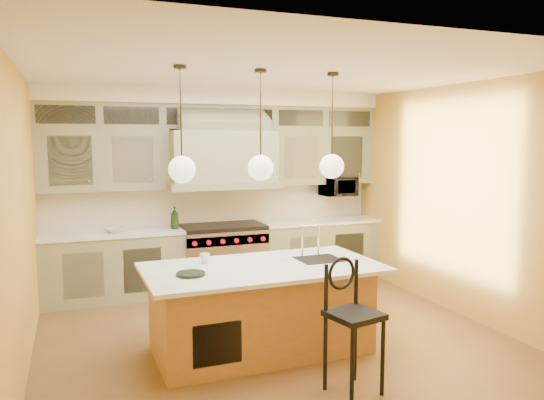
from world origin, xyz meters
name	(u,v)px	position (x,y,z in m)	size (l,w,h in m)	color
floor	(275,339)	(0.00, 0.00, 0.00)	(5.00, 5.00, 0.00)	brown
ceiling	(275,73)	(0.00, 0.00, 2.90)	(5.00, 5.00, 0.00)	white
wall_back	(216,189)	(0.00, 2.50, 1.45)	(5.00, 5.00, 0.00)	gold
wall_front	(415,258)	(0.00, -2.50, 1.45)	(5.00, 5.00, 0.00)	gold
wall_left	(20,223)	(-2.50, 0.00, 1.45)	(5.00, 5.00, 0.00)	gold
wall_right	(462,200)	(2.50, 0.00, 1.45)	(5.00, 5.00, 0.00)	gold
back_cabinetry	(221,192)	(0.00, 2.23, 1.43)	(5.00, 0.77, 2.90)	gray
range	(223,256)	(0.00, 2.14, 0.49)	(1.20, 0.74, 0.96)	silver
kitchen_island	(262,307)	(-0.25, -0.25, 0.47)	(2.43, 1.32, 1.35)	olive
counter_stool	(352,317)	(0.19, -1.37, 0.67)	(0.49, 0.49, 1.18)	black
microwave	(338,187)	(1.95, 2.25, 1.45)	(0.54, 0.37, 0.30)	black
oil_bottle_a	(175,218)	(-0.70, 2.15, 1.10)	(0.12, 0.12, 0.32)	#173213
oil_bottle_b	(175,222)	(-0.70, 2.15, 1.04)	(0.09, 0.09, 0.20)	black
fruit_bowl	(115,230)	(-1.52, 2.15, 0.97)	(0.26, 0.26, 0.06)	beige
cup	(205,258)	(-0.77, 0.04, 0.97)	(0.11, 0.11, 0.10)	silver
pendant_left	(182,166)	(-1.05, -0.25, 1.95)	(0.26, 0.26, 1.11)	#2D2319
pendant_center	(261,165)	(-0.25, -0.25, 1.95)	(0.26, 0.26, 1.11)	#2D2319
pendant_right	(332,164)	(0.55, -0.25, 1.95)	(0.26, 0.26, 1.11)	#2D2319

